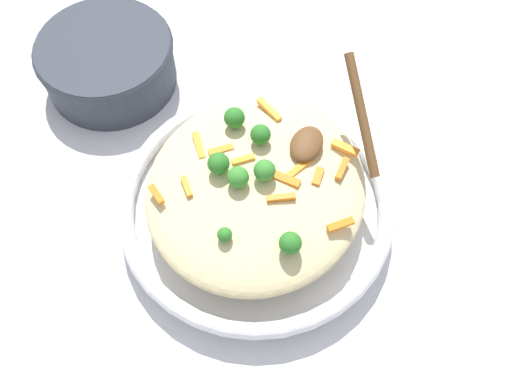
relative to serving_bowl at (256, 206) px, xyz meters
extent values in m
plane|color=silver|center=(0.00, 0.00, -0.03)|extent=(2.40, 2.40, 0.00)
cylinder|color=silver|center=(0.00, 0.00, -0.01)|extent=(0.34, 0.34, 0.03)
torus|color=silver|center=(0.00, 0.00, 0.01)|extent=(0.37, 0.37, 0.02)
torus|color=black|center=(0.00, 0.00, 0.02)|extent=(0.36, 0.36, 0.00)
ellipsoid|color=beige|center=(0.00, 0.00, 0.05)|extent=(0.30, 0.28, 0.06)
cube|color=orange|center=(0.03, -0.07, 0.08)|extent=(0.03, 0.01, 0.01)
cube|color=orange|center=(0.03, -0.04, 0.08)|extent=(0.04, 0.02, 0.01)
cube|color=orange|center=(0.01, 0.02, 0.08)|extent=(0.03, 0.03, 0.01)
cube|color=orange|center=(0.08, -0.09, 0.08)|extent=(0.01, 0.04, 0.01)
cube|color=orange|center=(0.10, 0.03, 0.08)|extent=(0.03, 0.04, 0.01)
cube|color=orange|center=(0.01, 0.09, 0.08)|extent=(0.04, 0.03, 0.01)
cube|color=orange|center=(-0.05, 0.07, 0.08)|extent=(0.03, 0.02, 0.01)
cube|color=orange|center=(-0.07, 0.10, 0.08)|extent=(0.02, 0.03, 0.01)
cube|color=orange|center=(0.05, -0.09, 0.08)|extent=(0.03, 0.01, 0.01)
cube|color=orange|center=(0.02, 0.06, 0.08)|extent=(0.03, 0.03, 0.01)
cube|color=orange|center=(0.01, -0.04, 0.08)|extent=(0.01, 0.04, 0.01)
cube|color=orange|center=(-0.02, -0.12, 0.08)|extent=(0.03, 0.03, 0.01)
cube|color=orange|center=(-0.02, -0.04, 0.08)|extent=(0.02, 0.03, 0.01)
cylinder|color=#377928|center=(0.00, -0.01, 0.09)|extent=(0.01, 0.01, 0.01)
sphere|color=#3D8E33|center=(0.00, -0.01, 0.10)|extent=(0.03, 0.03, 0.03)
cylinder|color=#296820|center=(-0.01, 0.04, 0.08)|extent=(0.01, 0.01, 0.01)
sphere|color=#2D7A28|center=(-0.01, 0.04, 0.10)|extent=(0.03, 0.03, 0.03)
cylinder|color=#296820|center=(-0.07, -0.07, 0.08)|extent=(0.01, 0.01, 0.01)
sphere|color=#2D7A28|center=(-0.07, -0.07, 0.09)|extent=(0.03, 0.03, 0.03)
cylinder|color=#296820|center=(0.06, 0.06, 0.08)|extent=(0.01, 0.01, 0.01)
sphere|color=#2D7A28|center=(0.06, 0.06, 0.09)|extent=(0.03, 0.03, 0.03)
cylinder|color=#296820|center=(0.05, 0.01, 0.08)|extent=(0.01, 0.01, 0.01)
sphere|color=#2D7A28|center=(0.05, 0.01, 0.10)|extent=(0.03, 0.03, 0.03)
cylinder|color=#377928|center=(-0.02, 0.01, 0.08)|extent=(0.01, 0.01, 0.01)
sphere|color=#3D8E33|center=(-0.02, 0.01, 0.10)|extent=(0.03, 0.03, 0.03)
cylinder|color=#296820|center=(-0.09, 0.00, 0.08)|extent=(0.01, 0.01, 0.01)
sphere|color=#2D7A28|center=(-0.09, 0.00, 0.09)|extent=(0.02, 0.02, 0.02)
ellipsoid|color=brown|center=(0.06, -0.04, 0.09)|extent=(0.06, 0.04, 0.02)
cylinder|color=brown|center=(0.10, -0.09, 0.12)|extent=(0.12, 0.09, 0.09)
cylinder|color=#333842|center=(0.13, 0.31, 0.01)|extent=(0.20, 0.20, 0.08)
torus|color=#333842|center=(0.13, 0.31, 0.05)|extent=(0.21, 0.21, 0.02)
camera|label=1|loc=(-0.32, -0.14, 0.66)|focal=39.07mm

